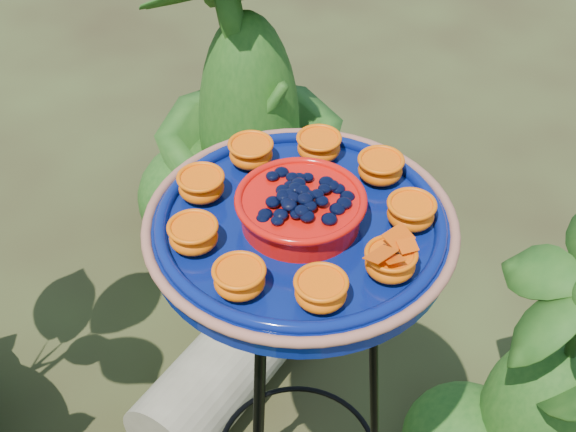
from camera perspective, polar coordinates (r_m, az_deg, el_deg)
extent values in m
torus|color=black|center=(1.22, 0.87, -2.22)|extent=(0.33, 0.33, 0.02)
cylinder|color=black|center=(1.63, -1.83, -10.25)|extent=(0.05, 0.09, 0.88)
cylinder|color=black|center=(1.56, 6.16, -13.94)|extent=(0.06, 0.08, 0.88)
cylinder|color=#07145A|center=(1.20, 0.88, -1.12)|extent=(0.59, 0.59, 0.04)
torus|color=#995A45|center=(1.19, 0.89, -0.48)|extent=(0.47, 0.47, 0.02)
torus|color=#07145A|center=(1.18, 0.89, -0.34)|extent=(0.43, 0.43, 0.02)
cylinder|color=red|center=(1.17, 0.90, 0.38)|extent=(0.23, 0.23, 0.04)
torus|color=red|center=(1.16, 0.92, 1.20)|extent=(0.19, 0.19, 0.01)
ellipsoid|color=black|center=(1.15, 0.92, 1.43)|extent=(0.16, 0.16, 0.03)
ellipsoid|color=#E25902|center=(1.26, 6.57, 3.26)|extent=(0.07, 0.07, 0.03)
cylinder|color=#F25304|center=(1.25, 6.63, 3.89)|extent=(0.06, 0.06, 0.01)
ellipsoid|color=#E25902|center=(1.30, 2.20, 4.84)|extent=(0.07, 0.07, 0.03)
cylinder|color=#F25304|center=(1.29, 2.22, 5.47)|extent=(0.06, 0.06, 0.01)
ellipsoid|color=#E25902|center=(1.28, -2.65, 4.39)|extent=(0.07, 0.07, 0.03)
cylinder|color=#F25304|center=(1.27, -2.67, 5.02)|extent=(0.06, 0.06, 0.01)
ellipsoid|color=#E25902|center=(1.22, -6.17, 2.02)|extent=(0.07, 0.07, 0.03)
cylinder|color=#F25304|center=(1.21, -6.23, 2.65)|extent=(0.06, 0.06, 0.01)
ellipsoid|color=#E25902|center=(1.14, -6.73, -1.51)|extent=(0.07, 0.07, 0.03)
cylinder|color=#F25304|center=(1.13, -6.80, -0.86)|extent=(0.06, 0.06, 0.01)
ellipsoid|color=#E25902|center=(1.08, -3.47, -4.64)|extent=(0.07, 0.07, 0.03)
cylinder|color=#F25304|center=(1.06, -3.50, -3.99)|extent=(0.06, 0.06, 0.01)
ellipsoid|color=#E25902|center=(1.06, 2.34, -5.48)|extent=(0.07, 0.07, 0.03)
cylinder|color=#F25304|center=(1.05, 2.37, -4.83)|extent=(0.06, 0.06, 0.01)
ellipsoid|color=#E25902|center=(1.10, 7.27, -3.42)|extent=(0.07, 0.07, 0.03)
cylinder|color=#F25304|center=(1.09, 7.35, -2.78)|extent=(0.06, 0.06, 0.01)
ellipsoid|color=#E25902|center=(1.18, 8.71, 0.11)|extent=(0.07, 0.07, 0.03)
cylinder|color=#F25304|center=(1.17, 8.80, 0.75)|extent=(0.06, 0.06, 0.01)
cylinder|color=black|center=(1.09, 7.39, -2.40)|extent=(0.01, 0.03, 0.00)
cube|color=#FC4B05|center=(1.07, 6.60, -2.72)|extent=(0.04, 0.04, 0.01)
cube|color=#FC4B05|center=(1.10, 7.87, -1.46)|extent=(0.04, 0.04, 0.01)
cylinder|color=gray|center=(2.07, -3.60, -9.77)|extent=(0.65, 0.27, 0.21)
imported|color=#1A4512|center=(2.25, -2.82, 8.26)|extent=(0.76, 0.76, 0.97)
imported|color=#1A4512|center=(1.77, 19.03, -9.85)|extent=(0.51, 0.48, 0.80)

